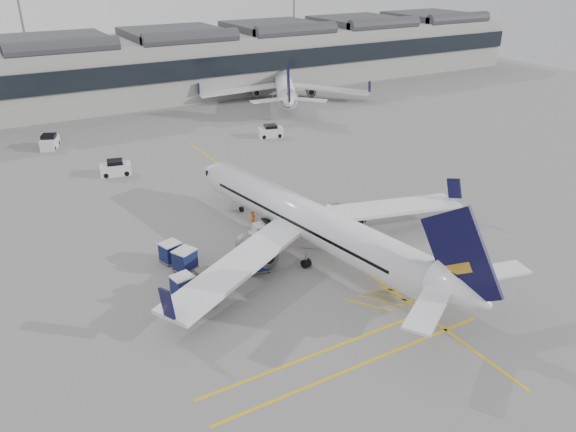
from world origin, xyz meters
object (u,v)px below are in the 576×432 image
airliner_main (314,223)px  ramp_agent_b (250,244)px  belt_loader (269,232)px  baggage_cart_a (258,260)px  pushback_tug (204,278)px  ramp_agent_a (253,219)px

airliner_main → ramp_agent_b: size_ratio=21.69×
belt_loader → baggage_cart_a: belt_loader is taller
baggage_cart_a → pushback_tug: bearing=-168.7°
belt_loader → ramp_agent_a: (-0.36, 2.83, 0.38)m
airliner_main → ramp_agent_a: size_ratio=19.21×
pushback_tug → airliner_main: bearing=-2.5°
ramp_agent_b → baggage_cart_a: bearing=35.3°
belt_loader → baggage_cart_a: (-3.84, -5.11, 0.47)m
airliner_main → baggage_cart_a: size_ratio=17.16×
belt_loader → ramp_agent_b: belt_loader is taller
belt_loader → baggage_cart_a: size_ratio=2.32×
baggage_cart_a → airliner_main: bearing=17.8°
baggage_cart_a → pushback_tug: size_ratio=0.82×
airliner_main → ramp_agent_b: 6.30m
pushback_tug → baggage_cart_a: bearing=-6.0°
belt_loader → pushback_tug: (-8.90, -4.96, 0.04)m
baggage_cart_a → ramp_agent_a: baggage_cart_a is taller
ramp_agent_b → ramp_agent_a: bearing=-161.2°
baggage_cart_a → belt_loader: bearing=66.0°
belt_loader → ramp_agent_a: 2.88m
ramp_agent_b → pushback_tug: ramp_agent_b is taller
airliner_main → baggage_cart_a: (-6.04, -0.52, -1.89)m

